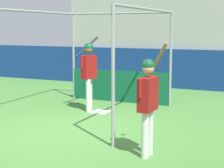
# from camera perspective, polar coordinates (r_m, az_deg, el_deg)

# --- Properties ---
(ground_plane) EXTENTS (60.00, 60.00, 0.00)m
(ground_plane) POSITION_cam_1_polar(r_m,az_deg,el_deg) (8.43, -7.18, -7.28)
(ground_plane) COLOR #477F38
(outfield_wall) EXTENTS (24.00, 0.12, 1.48)m
(outfield_wall) POSITION_cam_1_polar(r_m,az_deg,el_deg) (14.53, 6.91, 2.43)
(outfield_wall) COLOR navy
(outfield_wall) RESTS_ON ground
(bleacher_section) EXTENTS (7.60, 4.00, 3.56)m
(bleacher_section) POSITION_cam_1_polar(r_m,az_deg,el_deg) (16.44, 9.10, 6.72)
(bleacher_section) COLOR #9E9E99
(bleacher_section) RESTS_ON ground
(batting_cage) EXTENTS (3.30, 4.22, 2.75)m
(batting_cage) POSITION_cam_1_polar(r_m,az_deg,el_deg) (10.66, -0.84, 3.05)
(batting_cage) COLOR gray
(batting_cage) RESTS_ON ground
(home_plate) EXTENTS (0.44, 0.44, 0.02)m
(home_plate) POSITION_cam_1_polar(r_m,az_deg,el_deg) (10.28, -1.75, -4.26)
(home_plate) COLOR white
(home_plate) RESTS_ON ground
(player_batter) EXTENTS (0.59, 0.93, 2.04)m
(player_batter) POSITION_cam_1_polar(r_m,az_deg,el_deg) (10.25, -3.55, 2.23)
(player_batter) COLOR silver
(player_batter) RESTS_ON ground
(player_waiting) EXTENTS (0.50, 0.81, 2.04)m
(player_waiting) POSITION_cam_1_polar(r_m,az_deg,el_deg) (6.64, 5.51, -2.13)
(player_waiting) COLOR silver
(player_waiting) RESTS_ON ground
(baseball) EXTENTS (0.07, 0.07, 0.07)m
(baseball) POSITION_cam_1_polar(r_m,az_deg,el_deg) (10.15, -1.27, -4.26)
(baseball) COLOR white
(baseball) RESTS_ON ground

